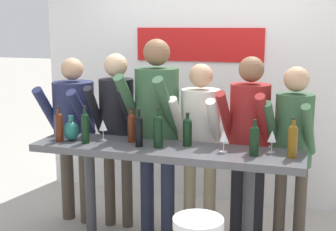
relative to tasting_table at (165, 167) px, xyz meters
name	(u,v)px	position (x,y,z in m)	size (l,w,h in m)	color
back_wall	(207,86)	(0.00, 1.51, 0.48)	(3.83, 0.12, 2.55)	white
tasting_table	(165,167)	(0.00, 0.00, 0.00)	(2.23, 0.52, 0.97)	#4C4C51
person_far_left	(74,123)	(-1.09, 0.46, 0.21)	(0.51, 0.59, 1.64)	#473D33
person_left	(117,121)	(-0.63, 0.46, 0.26)	(0.41, 0.53, 1.69)	#473D33
person_center_left	(156,117)	(-0.21, 0.39, 0.33)	(0.53, 0.64, 1.83)	#23283D
person_center	(200,133)	(0.19, 0.44, 0.20)	(0.42, 0.52, 1.62)	gray
person_center_right	(249,130)	(0.61, 0.48, 0.25)	(0.47, 0.57, 1.69)	black
person_right	(293,139)	(0.99, 0.45, 0.21)	(0.44, 0.55, 1.62)	#473D33
wine_bottle_0	(139,130)	(-0.21, -0.04, 0.31)	(0.06, 0.06, 0.32)	black
wine_bottle_1	(158,130)	(-0.05, -0.02, 0.32)	(0.08, 0.08, 0.33)	black
wine_bottle_2	(132,126)	(-0.33, 0.08, 0.31)	(0.07, 0.07, 0.30)	#4C1E0F
wine_bottle_3	(85,126)	(-0.68, -0.07, 0.31)	(0.07, 0.07, 0.32)	black
wine_bottle_4	(293,139)	(1.00, 0.00, 0.31)	(0.07, 0.07, 0.31)	brown
wine_bottle_5	(254,139)	(0.72, -0.03, 0.30)	(0.07, 0.07, 0.28)	black
wine_bottle_6	(59,125)	(-0.92, -0.08, 0.31)	(0.07, 0.07, 0.31)	#4C1E0F
wine_bottle_7	(187,130)	(0.16, 0.10, 0.30)	(0.08, 0.08, 0.28)	black
wine_glass_0	(103,126)	(-0.59, 0.07, 0.29)	(0.07, 0.07, 0.18)	silver
wine_glass_1	(272,137)	(0.84, 0.10, 0.29)	(0.07, 0.07, 0.18)	silver
wine_glass_2	(224,137)	(0.48, 0.00, 0.29)	(0.07, 0.07, 0.18)	silver
decorative_vase	(71,131)	(-0.84, -0.03, 0.26)	(0.13, 0.13, 0.22)	#1E665B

